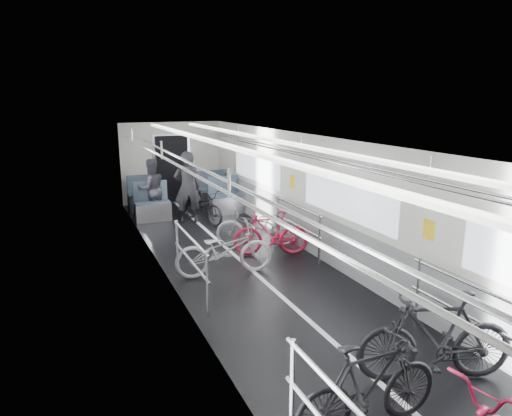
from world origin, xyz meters
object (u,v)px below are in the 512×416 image
at_px(bike_left_far, 224,250).
at_px(bike_aisle, 202,206).
at_px(bike_right_far, 271,233).
at_px(person_standing, 188,187).
at_px(bike_right_near, 436,337).
at_px(person_seated, 151,189).
at_px(bike_right_mid, 257,226).
at_px(bike_left_mid, 369,387).

xyz_separation_m(bike_left_far, bike_aisle, (0.67, 3.59, -0.03)).
bearing_deg(bike_right_far, person_standing, -145.14).
bearing_deg(person_standing, bike_right_far, 116.14).
xyz_separation_m(bike_aisle, person_standing, (-0.34, 0.10, 0.48)).
relative_size(bike_right_near, person_standing, 0.97).
bearing_deg(person_seated, person_standing, 123.98).
bearing_deg(bike_aisle, person_standing, 145.02).
bearing_deg(bike_aisle, bike_right_far, -98.27).
bearing_deg(bike_aisle, person_seated, 122.19).
bearing_deg(bike_right_mid, bike_right_far, 22.99).
bearing_deg(bike_right_mid, bike_right_near, 18.35).
bearing_deg(bike_left_far, bike_left_mid, -175.22).
height_order(bike_right_near, bike_right_mid, bike_right_near).
relative_size(bike_right_far, person_seated, 0.96).
bearing_deg(person_seated, bike_right_far, 103.49).
relative_size(bike_left_mid, bike_right_mid, 0.92).
height_order(person_standing, person_seated, person_standing).
bearing_deg(bike_right_near, person_standing, -154.75).
xyz_separation_m(bike_left_mid, bike_aisle, (0.74, 7.87, -0.05)).
height_order(bike_right_mid, bike_aisle, bike_right_mid).
height_order(bike_left_far, person_seated, person_seated).
distance_m(bike_right_near, person_seated, 8.52).
height_order(bike_aisle, person_seated, person_seated).
height_order(bike_right_near, person_seated, person_seated).
distance_m(bike_right_mid, person_standing, 2.63).
distance_m(bike_right_far, person_standing, 3.21).
distance_m(bike_left_far, bike_right_mid, 1.71).
height_order(bike_left_mid, bike_right_mid, bike_left_mid).
bearing_deg(bike_right_far, person_seated, -138.17).
xyz_separation_m(bike_right_far, person_standing, (-0.89, 3.05, 0.46)).
height_order(bike_right_far, person_standing, person_standing).
relative_size(bike_right_near, person_seated, 1.12).
height_order(bike_left_far, bike_aisle, bike_left_far).
bearing_deg(bike_left_mid, bike_right_near, -71.94).
relative_size(bike_right_near, bike_right_mid, 1.03).
relative_size(bike_aisle, person_standing, 0.90).
distance_m(bike_left_far, bike_right_far, 1.37).
bearing_deg(bike_right_near, bike_right_mid, -161.33).
distance_m(bike_right_mid, bike_right_far, 0.60).
distance_m(bike_left_mid, person_standing, 7.99).
distance_m(bike_right_near, person_standing, 7.63).
height_order(bike_left_mid, bike_right_near, bike_right_near).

